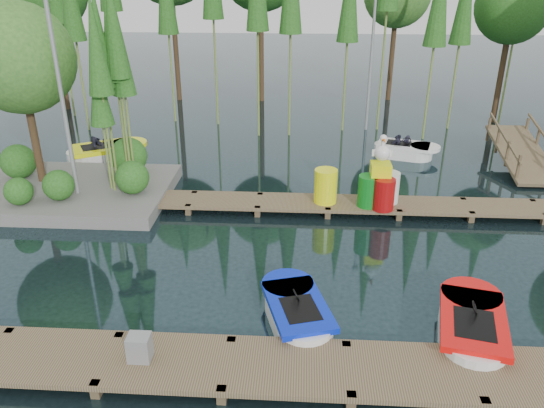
# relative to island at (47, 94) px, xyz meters

# --- Properties ---
(ground_plane) EXTENTS (90.00, 90.00, 0.00)m
(ground_plane) POSITION_rel_island_xyz_m (6.30, -3.29, -3.18)
(ground_plane) COLOR #1E3237
(near_dock) EXTENTS (18.00, 1.50, 0.50)m
(near_dock) POSITION_rel_island_xyz_m (6.30, -7.79, -2.95)
(near_dock) COLOR brown
(near_dock) RESTS_ON ground
(far_dock) EXTENTS (15.00, 1.20, 0.50)m
(far_dock) POSITION_rel_island_xyz_m (7.30, -0.79, -2.95)
(far_dock) COLOR brown
(far_dock) RESTS_ON ground
(island) EXTENTS (6.20, 4.20, 6.75)m
(island) POSITION_rel_island_xyz_m (0.00, 0.00, 0.00)
(island) COLOR slate
(island) RESTS_ON ground
(lamp_island) EXTENTS (0.30, 0.30, 7.25)m
(lamp_island) POSITION_rel_island_xyz_m (0.80, -0.79, 1.08)
(lamp_island) COLOR gray
(lamp_island) RESTS_ON ground
(lamp_rear) EXTENTS (0.30, 0.30, 7.25)m
(lamp_rear) POSITION_rel_island_xyz_m (10.30, 7.71, 1.08)
(lamp_rear) COLOR gray
(lamp_rear) RESTS_ON ground
(ramp) EXTENTS (1.50, 3.94, 1.49)m
(ramp) POSITION_rel_island_xyz_m (15.30, 3.21, -2.60)
(ramp) COLOR brown
(ramp) RESTS_ON ground
(boat_blue) EXTENTS (1.76, 2.67, 0.83)m
(boat_blue) POSITION_rel_island_xyz_m (7.51, -6.20, -2.94)
(boat_blue) COLOR white
(boat_blue) RESTS_ON ground
(boat_red) EXTENTS (1.77, 2.88, 0.90)m
(boat_red) POSITION_rel_island_xyz_m (10.90, -6.52, -2.92)
(boat_red) COLOR white
(boat_red) RESTS_ON ground
(boat_yellow_far) EXTENTS (3.17, 2.58, 1.45)m
(boat_yellow_far) POSITION_rel_island_xyz_m (0.28, 3.03, -2.88)
(boat_yellow_far) COLOR white
(boat_yellow_far) RESTS_ON ground
(boat_white_far) EXTENTS (2.65, 1.75, 1.15)m
(boat_white_far) POSITION_rel_island_xyz_m (11.37, 4.22, -2.93)
(boat_white_far) COLOR white
(boat_white_far) RESTS_ON ground
(utility_cabinet) EXTENTS (0.40, 0.34, 0.49)m
(utility_cabinet) POSITION_rel_island_xyz_m (4.76, -7.79, -2.64)
(utility_cabinet) COLOR gray
(utility_cabinet) RESTS_ON near_dock
(yellow_barrel) EXTENTS (0.67, 0.67, 1.00)m
(yellow_barrel) POSITION_rel_island_xyz_m (8.24, -0.79, -2.38)
(yellow_barrel) COLOR #F9FF0D
(yellow_barrel) RESTS_ON far_dock
(drum_cluster) EXTENTS (1.22, 1.12, 2.11)m
(drum_cluster) POSITION_rel_island_xyz_m (9.79, -0.95, -2.26)
(drum_cluster) COLOR #0C741A
(drum_cluster) RESTS_ON far_dock
(seagull_post) EXTENTS (0.52, 0.28, 0.83)m
(seagull_post) POSITION_rel_island_xyz_m (9.81, -0.79, -2.32)
(seagull_post) COLOR gray
(seagull_post) RESTS_ON far_dock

